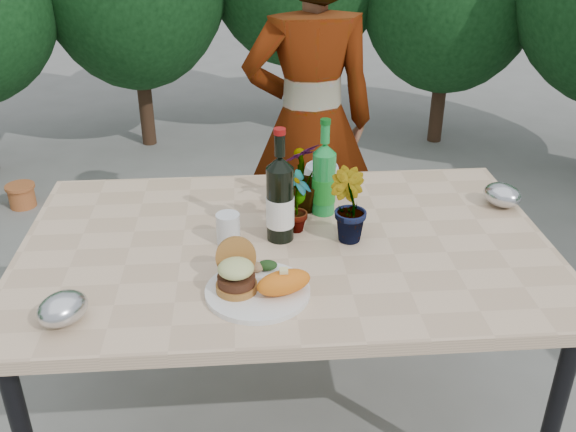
{
  "coord_description": "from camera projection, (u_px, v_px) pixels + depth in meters",
  "views": [
    {
      "loc": [
        -0.12,
        -1.68,
        1.73
      ],
      "look_at": [
        0.0,
        -0.08,
        0.88
      ],
      "focal_mm": 40.0,
      "sensor_mm": 36.0,
      "label": 1
    }
  ],
  "objects": [
    {
      "name": "blue_bowl",
      "position": [
        322.0,
        178.0,
        2.24
      ],
      "size": [
        0.15,
        0.15,
        0.1
      ],
      "primitive_type": "imported",
      "rotation": [
        0.0,
        0.0,
        0.3
      ],
      "color": "silver",
      "rests_on": "patio_table"
    },
    {
      "name": "seedling_left",
      "position": [
        297.0,
        199.0,
        1.95
      ],
      "size": [
        0.12,
        0.14,
        0.22
      ],
      "primitive_type": "imported",
      "rotation": [
        0.0,
        0.0,
        1.13
      ],
      "color": "#23561D",
      "rests_on": "patio_table"
    },
    {
      "name": "foil_packet_right",
      "position": [
        502.0,
        195.0,
        2.14
      ],
      "size": [
        0.16,
        0.17,
        0.08
      ],
      "primitive_type": "ellipsoid",
      "rotation": [
        0.0,
        0.0,
        2.11
      ],
      "color": "silver",
      "rests_on": "patio_table"
    },
    {
      "name": "patio_table",
      "position": [
        286.0,
        258.0,
        1.97
      ],
      "size": [
        1.6,
        1.0,
        0.75
      ],
      "color": "#D3B18C",
      "rests_on": "ground"
    },
    {
      "name": "person",
      "position": [
        310.0,
        124.0,
        2.76
      ],
      "size": [
        0.6,
        0.42,
        1.58
      ],
      "primitive_type": "imported",
      "rotation": [
        0.0,
        0.0,
        3.22
      ],
      "color": "#A77553",
      "rests_on": "ground"
    },
    {
      "name": "dinner_plate",
      "position": [
        258.0,
        291.0,
        1.7
      ],
      "size": [
        0.28,
        0.28,
        0.01
      ],
      "primitive_type": "cylinder",
      "color": "white",
      "rests_on": "patio_table"
    },
    {
      "name": "foil_packet_left",
      "position": [
        63.0,
        309.0,
        1.58
      ],
      "size": [
        0.17,
        0.17,
        0.08
      ],
      "primitive_type": "ellipsoid",
      "rotation": [
        0.0,
        0.0,
        0.9
      ],
      "color": "silver",
      "rests_on": "patio_table"
    },
    {
      "name": "seedling_mid",
      "position": [
        348.0,
        206.0,
        1.91
      ],
      "size": [
        0.15,
        0.16,
        0.22
      ],
      "primitive_type": "imported",
      "rotation": [
        0.0,
        0.0,
        2.26
      ],
      "color": "#20501B",
      "rests_on": "patio_table"
    },
    {
      "name": "shrub_hedge",
      "position": [
        308.0,
        4.0,
        3.24
      ],
      "size": [
        6.85,
        5.11,
        2.17
      ],
      "color": "#382316",
      "rests_on": "ground"
    },
    {
      "name": "sparkling_water",
      "position": [
        324.0,
        180.0,
        2.06
      ],
      "size": [
        0.08,
        0.08,
        0.32
      ],
      "rotation": [
        0.0,
        0.0,
        -0.05
      ],
      "color": "#198D38",
      "rests_on": "patio_table"
    },
    {
      "name": "seedling_right",
      "position": [
        303.0,
        177.0,
        2.09
      ],
      "size": [
        0.18,
        0.18,
        0.23
      ],
      "primitive_type": "imported",
      "rotation": [
        0.0,
        0.0,
        3.81
      ],
      "color": "#24571D",
      "rests_on": "patio_table"
    },
    {
      "name": "sweet_potato",
      "position": [
        284.0,
        282.0,
        1.67
      ],
      "size": [
        0.17,
        0.12,
        0.06
      ],
      "primitive_type": "ellipsoid",
      "rotation": [
        0.0,
        0.0,
        0.35
      ],
      "color": "orange",
      "rests_on": "dinner_plate"
    },
    {
      "name": "wine_bottle",
      "position": [
        280.0,
        200.0,
        1.91
      ],
      "size": [
        0.09,
        0.09,
        0.35
      ],
      "rotation": [
        0.0,
        0.0,
        0.38
      ],
      "color": "black",
      "rests_on": "patio_table"
    },
    {
      "name": "grilled_veg",
      "position": [
        263.0,
        266.0,
        1.77
      ],
      "size": [
        0.08,
        0.05,
        0.03
      ],
      "color": "olive",
      "rests_on": "dinner_plate"
    },
    {
      "name": "burger_stack",
      "position": [
        236.0,
        271.0,
        1.69
      ],
      "size": [
        0.11,
        0.16,
        0.11
      ],
      "color": "#B7722D",
      "rests_on": "dinner_plate"
    },
    {
      "name": "terracotta_pot",
      "position": [
        22.0,
        195.0,
        3.78
      ],
      "size": [
        0.17,
        0.17,
        0.14
      ],
      "color": "#BD6230",
      "rests_on": "ground"
    },
    {
      "name": "ground",
      "position": [
        286.0,
        422.0,
        2.3
      ],
      "size": [
        80.0,
        80.0,
        0.0
      ],
      "primitive_type": "plane",
      "color": "slate",
      "rests_on": "ground"
    },
    {
      "name": "plastic_cup",
      "position": [
        228.0,
        229.0,
        1.92
      ],
      "size": [
        0.07,
        0.07,
        0.09
      ],
      "primitive_type": "cylinder",
      "color": "silver",
      "rests_on": "patio_table"
    }
  ]
}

